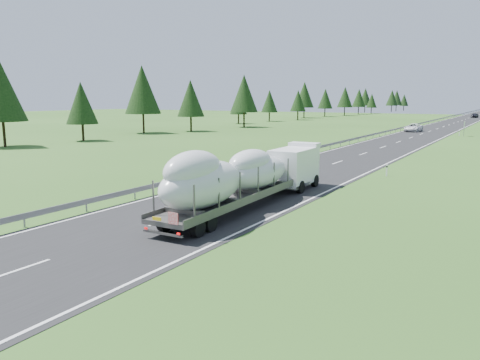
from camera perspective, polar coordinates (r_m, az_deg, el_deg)
The scene contains 8 objects.
ground at distance 20.21m, azimuth -25.68°, elevation -10.01°, with size 400.00×400.00×0.00m, color #2A511B.
road_surface at distance 111.49m, azimuth 22.98°, elevation 5.80°, with size 10.00×400.00×0.02m, color black.
guardrail at distance 112.29m, azimuth 20.32°, elevation 6.29°, with size 0.10×400.00×0.76m.
highway_sign at distance 90.68m, azimuth 25.68°, elevation 5.97°, with size 0.08×0.90×2.60m.
tree_line_left at distance 126.22m, azimuth 2.85°, elevation 10.13°, with size 15.24×285.49×12.66m.
boat_truck at distance 27.90m, azimuth 0.50°, elevation 0.67°, with size 2.92×17.48×4.00m.
distant_van at distance 99.51m, azimuth 20.38°, elevation 6.01°, with size 2.62×5.68×1.58m, color white.
distant_car_dark at distance 178.99m, azimuth 26.69°, elevation 7.05°, with size 1.87×4.66×1.59m, color black.
Camera 1 is at (16.23, -10.10, 6.56)m, focal length 35.00 mm.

